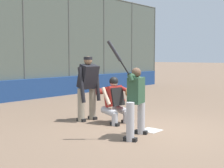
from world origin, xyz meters
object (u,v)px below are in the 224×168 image
Objects in this scene: equipment_bag_dugout_side at (101,91)px; umpire_home at (88,86)px; spare_bat_by_padding at (124,101)px; catcher_behind_plate at (116,99)px; batter_at_plate at (136,100)px.

umpire_home is at bearing 38.85° from equipment_bag_dugout_side.
spare_bat_by_padding is (-3.35, -1.42, -0.90)m from umpire_home.
catcher_behind_plate reaches higher than equipment_bag_dugout_side.
batter_at_plate is 5.30m from spare_bat_by_padding.
batter_at_plate is 1.19× the size of umpire_home.
umpire_home is 6.12m from equipment_bag_dugout_side.
spare_bat_by_padding is (-3.96, -3.43, -0.78)m from batter_at_plate.
catcher_behind_plate is at bearing -173.94° from spare_bat_by_padding.
equipment_bag_dugout_side is at bearing -136.21° from umpire_home.
umpire_home is 1.62× the size of equipment_bag_dugout_side.
spare_bat_by_padding is 2.75m from equipment_bag_dugout_side.
batter_at_plate is at bearing 78.20° from umpire_home.
batter_at_plate is 1.70× the size of catcher_behind_plate.
umpire_home is at bearing -122.30° from batter_at_plate.
spare_bat_by_padding is at bearing -152.15° from umpire_home.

